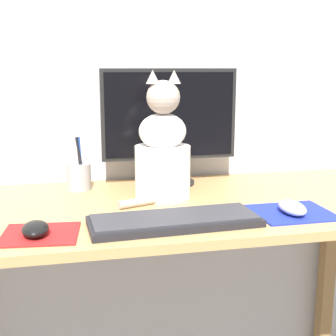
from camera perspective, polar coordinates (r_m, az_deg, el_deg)
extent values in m
cube|color=silver|center=(1.67, -1.58, 15.86)|extent=(7.00, 0.04, 2.50)
cube|color=tan|center=(1.39, 1.22, -4.69)|extent=(1.44, 0.64, 0.02)
cube|color=olive|center=(2.01, 18.84, -11.27)|extent=(0.05, 0.05, 0.73)
cylinder|color=black|center=(1.60, 0.18, -1.75)|extent=(0.17, 0.17, 0.01)
cylinder|color=black|center=(1.59, 0.18, -0.23)|extent=(0.04, 0.04, 0.08)
cube|color=black|center=(1.56, 0.18, 6.54)|extent=(0.45, 0.02, 0.30)
cube|color=black|center=(1.55, 0.26, 6.51)|extent=(0.43, 0.00, 0.28)
cube|color=black|center=(1.19, 0.80, -6.54)|extent=(0.44, 0.18, 0.02)
cube|color=#333338|center=(1.18, 0.80, -5.98)|extent=(0.42, 0.16, 0.01)
cube|color=red|center=(1.16, -15.30, -7.79)|extent=(0.19, 0.17, 0.00)
cube|color=#1E2D9E|center=(1.32, 14.91, -5.26)|extent=(0.21, 0.19, 0.00)
ellipsoid|color=black|center=(1.15, -15.88, -7.14)|extent=(0.06, 0.10, 0.03)
ellipsoid|color=white|center=(1.30, 14.91, -4.68)|extent=(0.06, 0.11, 0.03)
cylinder|color=white|center=(1.42, -0.66, -0.44)|extent=(0.17, 0.17, 0.16)
ellipsoid|color=white|center=(1.40, -0.67, 4.51)|extent=(0.15, 0.12, 0.11)
sphere|color=#B2A393|center=(1.38, -0.59, 8.63)|extent=(0.10, 0.10, 0.10)
cone|color=#B2A393|center=(1.37, -1.88, 11.05)|extent=(0.04, 0.04, 0.04)
cone|color=#B2A393|center=(1.38, 0.68, 11.06)|extent=(0.04, 0.04, 0.04)
cylinder|color=#B2A393|center=(1.36, -1.86, -3.92)|extent=(0.21, 0.09, 0.02)
cylinder|color=#99999E|center=(1.54, -10.83, -1.04)|extent=(0.08, 0.08, 0.09)
cylinder|color=#1E47B2|center=(1.53, -10.63, 1.19)|extent=(0.01, 0.02, 0.14)
cylinder|color=black|center=(1.52, -10.67, 1.12)|extent=(0.03, 0.02, 0.14)
cylinder|color=black|center=(1.52, -10.79, 1.13)|extent=(0.02, 0.01, 0.14)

